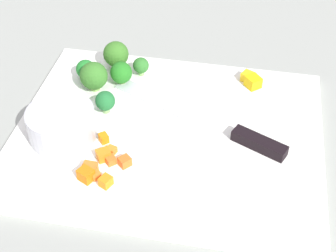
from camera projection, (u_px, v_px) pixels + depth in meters
name	position (u px, v px, depth m)	size (l,w,h in m)	color
ground_plane	(168.00, 137.00, 0.71)	(4.00, 4.00, 0.00)	gray
cutting_board	(168.00, 134.00, 0.70)	(0.44, 0.35, 0.01)	white
prep_bowl	(62.00, 124.00, 0.68)	(0.09, 0.09, 0.05)	silver
chef_knife	(225.00, 129.00, 0.69)	(0.27, 0.14, 0.02)	silver
carrot_dice_0	(103.00, 155.00, 0.65)	(0.02, 0.02, 0.01)	orange
carrot_dice_1	(111.00, 160.00, 0.65)	(0.01, 0.01, 0.01)	orange
carrot_dice_2	(86.00, 175.00, 0.63)	(0.02, 0.02, 0.02)	orange
carrot_dice_3	(96.00, 175.00, 0.63)	(0.01, 0.01, 0.01)	orange
carrot_dice_4	(104.00, 138.00, 0.68)	(0.01, 0.01, 0.01)	orange
carrot_dice_5	(106.00, 181.00, 0.62)	(0.02, 0.01, 0.01)	orange
carrot_dice_6	(90.00, 168.00, 0.64)	(0.02, 0.01, 0.01)	orange
carrot_dice_7	(112.00, 150.00, 0.66)	(0.01, 0.01, 0.01)	orange
carrot_dice_8	(125.00, 162.00, 0.65)	(0.01, 0.01, 0.01)	orange
pepper_dice_0	(248.00, 77.00, 0.78)	(0.02, 0.02, 0.02)	yellow
pepper_dice_1	(253.00, 82.00, 0.77)	(0.02, 0.02, 0.02)	yellow
broccoli_floret_0	(121.00, 73.00, 0.77)	(0.04, 0.04, 0.04)	#8EB45F
broccoli_floret_1	(116.00, 54.00, 0.80)	(0.04, 0.04, 0.05)	#8BAC58
broccoli_floret_2	(94.00, 76.00, 0.76)	(0.04, 0.04, 0.05)	#7FAE56
broccoli_floret_3	(105.00, 101.00, 0.72)	(0.03, 0.03, 0.04)	#81AB65
broccoli_floret_4	(86.00, 69.00, 0.78)	(0.03, 0.03, 0.03)	#98AA61
broccoli_floret_5	(141.00, 66.00, 0.79)	(0.03, 0.03, 0.03)	#83C364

